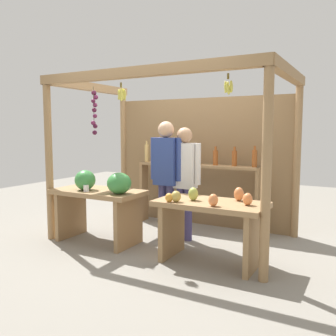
{
  "coord_description": "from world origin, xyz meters",
  "views": [
    {
      "loc": [
        2.36,
        -4.45,
        1.54
      ],
      "look_at": [
        0.0,
        -0.18,
        1.02
      ],
      "focal_mm": 38.75,
      "sensor_mm": 36.0,
      "label": 1
    }
  ],
  "objects": [
    {
      "name": "ground_plane",
      "position": [
        0.0,
        0.0,
        0.0
      ],
      "size": [
        12.0,
        12.0,
        0.0
      ],
      "primitive_type": "plane",
      "color": "gray",
      "rests_on": "ground"
    },
    {
      "name": "market_stall",
      "position": [
        -0.0,
        0.4,
        1.31
      ],
      "size": [
        3.11,
        1.86,
        2.26
      ],
      "color": "#99754C",
      "rests_on": "ground"
    },
    {
      "name": "fruit_counter_left",
      "position": [
        -0.76,
        -0.69,
        0.63
      ],
      "size": [
        1.26,
        0.64,
        0.99
      ],
      "color": "#99754C",
      "rests_on": "ground"
    },
    {
      "name": "fruit_counter_right",
      "position": [
        0.82,
        -0.66,
        0.54
      ],
      "size": [
        1.26,
        0.64,
        0.88
      ],
      "color": "#99754C",
      "rests_on": "ground"
    },
    {
      "name": "bottle_shelf_unit",
      "position": [
        0.05,
        0.66,
        0.81
      ],
      "size": [
        2.0,
        0.22,
        1.35
      ],
      "color": "#99754C",
      "rests_on": "ground"
    },
    {
      "name": "vendor_man",
      "position": [
        -0.07,
        -0.1,
        0.99
      ],
      "size": [
        0.48,
        0.22,
        1.65
      ],
      "rotation": [
        0.0,
        0.0,
        0.1
      ],
      "color": "#423F72",
      "rests_on": "ground"
    },
    {
      "name": "vendor_woman",
      "position": [
        0.17,
        -0.02,
        0.93
      ],
      "size": [
        0.48,
        0.21,
        1.56
      ],
      "rotation": [
        0.0,
        0.0,
        0.17
      ],
      "color": "#453F76",
      "rests_on": "ground"
    }
  ]
}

